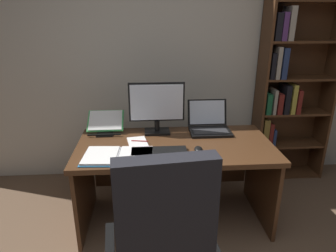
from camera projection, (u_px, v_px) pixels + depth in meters
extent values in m
cube|color=beige|center=(169.00, 56.00, 3.12)|extent=(5.02, 0.12, 2.60)
cube|color=#4C2D19|center=(175.00, 146.00, 2.46)|extent=(1.58, 0.78, 0.04)
cube|color=#4C2D19|center=(85.00, 188.00, 2.54)|extent=(0.03, 0.72, 0.68)
cube|color=#4C2D19|center=(261.00, 181.00, 2.64)|extent=(0.03, 0.72, 0.68)
cube|color=#4C2D19|center=(171.00, 161.00, 2.92)|extent=(1.46, 0.03, 0.48)
cube|color=#4C2D19|center=(262.00, 78.00, 3.05)|extent=(0.02, 0.28, 2.19)
cube|color=#4C2D19|center=(331.00, 77.00, 3.10)|extent=(0.02, 0.28, 2.19)
cube|color=#4C2D19|center=(291.00, 75.00, 3.20)|extent=(0.75, 0.01, 2.19)
cube|color=#4C2D19|center=(283.00, 172.00, 3.46)|extent=(0.70, 0.26, 0.02)
cube|color=navy|center=(259.00, 166.00, 3.37)|extent=(0.06, 0.19, 0.19)
cube|color=olive|center=(264.00, 162.00, 3.34)|extent=(0.03, 0.18, 0.31)
cube|color=olive|center=(268.00, 164.00, 3.36)|extent=(0.04, 0.19, 0.25)
cube|color=gold|center=(273.00, 164.00, 3.36)|extent=(0.03, 0.19, 0.25)
cube|color=maroon|center=(277.00, 163.00, 3.36)|extent=(0.03, 0.18, 0.27)
cube|color=#4C2D19|center=(287.00, 143.00, 3.33)|extent=(0.70, 0.26, 0.02)
cube|color=olive|center=(263.00, 131.00, 3.23)|extent=(0.06, 0.21, 0.30)
cube|color=maroon|center=(268.00, 133.00, 3.23)|extent=(0.04, 0.19, 0.25)
cube|color=navy|center=(271.00, 136.00, 3.25)|extent=(0.03, 0.19, 0.19)
cube|color=#4C2D19|center=(292.00, 112.00, 3.20)|extent=(0.70, 0.26, 0.02)
cube|color=#195633|center=(266.00, 102.00, 3.12)|extent=(0.05, 0.22, 0.21)
cube|color=gray|center=(272.00, 101.00, 3.11)|extent=(0.03, 0.20, 0.25)
cube|color=maroon|center=(277.00, 103.00, 3.11)|extent=(0.05, 0.18, 0.21)
cube|color=black|center=(284.00, 98.00, 3.11)|extent=(0.05, 0.20, 0.29)
cube|color=gold|center=(290.00, 98.00, 3.12)|extent=(0.04, 0.21, 0.30)
cube|color=maroon|center=(296.00, 101.00, 3.12)|extent=(0.04, 0.19, 0.24)
cube|color=#4C2D19|center=(297.00, 78.00, 3.08)|extent=(0.70, 0.26, 0.02)
cube|color=black|center=(270.00, 65.00, 2.98)|extent=(0.04, 0.20, 0.25)
cube|color=gray|center=(276.00, 62.00, 2.97)|extent=(0.04, 0.20, 0.31)
cube|color=navy|center=(283.00, 63.00, 2.96)|extent=(0.05, 0.16, 0.30)
cube|color=#4C2D19|center=(303.00, 41.00, 2.95)|extent=(0.70, 0.26, 0.02)
cube|color=black|center=(275.00, 27.00, 2.86)|extent=(0.06, 0.22, 0.25)
cube|color=#512D66|center=(281.00, 26.00, 2.86)|extent=(0.05, 0.22, 0.26)
cube|color=gray|center=(288.00, 23.00, 2.85)|extent=(0.05, 0.21, 0.31)
cube|color=#4C2D19|center=(309.00, 1.00, 2.82)|extent=(0.70, 0.26, 0.02)
cube|color=black|center=(166.00, 226.00, 1.43)|extent=(0.48, 0.15, 0.71)
cube|color=black|center=(110.00, 248.00, 1.66)|extent=(0.09, 0.39, 0.04)
cube|color=black|center=(208.00, 236.00, 1.75)|extent=(0.09, 0.39, 0.04)
cube|color=black|center=(157.00, 131.00, 2.69)|extent=(0.22, 0.16, 0.02)
cylinder|color=black|center=(157.00, 126.00, 2.67)|extent=(0.04, 0.04, 0.09)
cube|color=black|center=(157.00, 102.00, 2.60)|extent=(0.48, 0.02, 0.34)
cube|color=silver|center=(157.00, 103.00, 2.58)|extent=(0.45, 0.00, 0.31)
cube|color=black|center=(210.00, 132.00, 2.68)|extent=(0.36, 0.25, 0.02)
cube|color=#2D2D30|center=(211.00, 131.00, 2.66)|extent=(0.30, 0.14, 0.00)
cube|color=black|center=(207.00, 112.00, 2.79)|extent=(0.36, 0.08, 0.23)
cube|color=silver|center=(207.00, 112.00, 2.78)|extent=(0.32, 0.06, 0.21)
cube|color=black|center=(159.00, 152.00, 2.29)|extent=(0.42, 0.15, 0.02)
ellipsoid|color=black|center=(198.00, 150.00, 2.31)|extent=(0.06, 0.10, 0.04)
cube|color=black|center=(105.00, 134.00, 2.64)|extent=(0.14, 0.12, 0.01)
cube|color=black|center=(104.00, 135.00, 2.59)|extent=(0.28, 0.01, 0.01)
cube|color=green|center=(106.00, 121.00, 2.71)|extent=(0.32, 0.21, 0.14)
cube|color=white|center=(106.00, 120.00, 2.70)|extent=(0.29, 0.19, 0.12)
cube|color=#2D84C6|center=(101.00, 157.00, 2.22)|extent=(0.28, 0.33, 0.01)
cube|color=#2D84C6|center=(136.00, 157.00, 2.23)|extent=(0.28, 0.33, 0.01)
cube|color=white|center=(101.00, 155.00, 2.22)|extent=(0.26, 0.31, 0.02)
cube|color=white|center=(136.00, 155.00, 2.22)|extent=(0.26, 0.31, 0.02)
cylinder|color=#B7B7BC|center=(118.00, 156.00, 2.22)|extent=(0.04, 0.28, 0.02)
cube|color=white|center=(137.00, 142.00, 2.48)|extent=(0.18, 0.23, 0.01)
cylinder|color=maroon|center=(140.00, 141.00, 2.48)|extent=(0.14, 0.03, 0.01)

